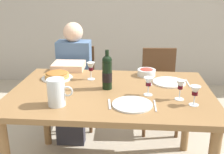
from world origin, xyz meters
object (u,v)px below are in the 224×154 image
at_px(chair_left, 78,81).
at_px(diner_left, 73,78).
at_px(water_pitcher, 57,94).
at_px(wine_glass_spare, 180,86).
at_px(dinner_plate_left_setting, 169,82).
at_px(wine_glass_left_diner, 149,83).
at_px(wine_glass_centre, 195,92).
at_px(dining_table, 111,102).
at_px(salad_bowl, 146,72).
at_px(baked_tart, 57,75).
at_px(wine_glass_right_diner, 91,67).
at_px(dinner_plate_right_setting, 132,104).
at_px(wine_bottle, 107,72).
at_px(chair_right, 159,84).

bearing_deg(chair_left, diner_left, 89.75).
bearing_deg(water_pitcher, wine_glass_spare, 11.07).
bearing_deg(dinner_plate_left_setting, water_pitcher, -148.08).
xyz_separation_m(wine_glass_left_diner, wine_glass_centre, (0.29, -0.15, 0.00)).
xyz_separation_m(dining_table, chair_left, (-0.45, 0.91, -0.17)).
distance_m(salad_bowl, wine_glass_left_diner, 0.44).
bearing_deg(wine_glass_left_diner, baked_tart, 158.24).
relative_size(baked_tart, wine_glass_spare, 1.84).
relative_size(wine_glass_right_diner, wine_glass_spare, 1.05).
bearing_deg(chair_left, dining_table, 114.90).
xyz_separation_m(water_pitcher, wine_glass_right_diner, (0.14, 0.53, 0.02)).
xyz_separation_m(dinner_plate_left_setting, dinner_plate_right_setting, (-0.29, -0.45, 0.00)).
xyz_separation_m(wine_bottle, wine_glass_centre, (0.60, -0.25, -0.04)).
xyz_separation_m(water_pitcher, chair_left, (-0.12, 1.20, -0.34)).
xyz_separation_m(baked_tart, wine_glass_right_diner, (0.29, 0.00, 0.08)).
xyz_separation_m(baked_tart, diner_left, (0.03, 0.44, -0.17)).
height_order(water_pitcher, salad_bowl, water_pitcher).
distance_m(baked_tart, diner_left, 0.48).
xyz_separation_m(chair_left, diner_left, (0.01, -0.24, 0.12)).
bearing_deg(wine_glass_right_diner, salad_bowl, 16.20).
relative_size(chair_left, diner_left, 0.75).
bearing_deg(wine_glass_spare, dining_table, 164.89).
bearing_deg(dinner_plate_right_setting, chair_left, 117.76).
relative_size(dining_table, water_pitcher, 8.25).
xyz_separation_m(dining_table, wine_glass_left_diner, (0.27, -0.07, 0.19)).
xyz_separation_m(baked_tart, wine_glass_left_diner, (0.75, -0.30, 0.07)).
xyz_separation_m(dining_table, baked_tart, (-0.48, 0.23, 0.12)).
bearing_deg(baked_tart, water_pitcher, -74.43).
height_order(dinner_plate_right_setting, chair_left, chair_left).
relative_size(dining_table, diner_left, 1.29).
bearing_deg(chair_left, wine_glass_spare, 130.47).
bearing_deg(wine_bottle, wine_glass_spare, -17.61).
bearing_deg(salad_bowl, dinner_plate_right_setting, -100.57).
distance_m(water_pitcher, wine_glass_left_diner, 0.64).
bearing_deg(dining_table, wine_bottle, 134.43).
bearing_deg(wine_bottle, diner_left, 122.85).
xyz_separation_m(wine_glass_centre, wine_glass_spare, (-0.08, 0.09, 0.01)).
bearing_deg(chair_right, diner_left, 10.04).
bearing_deg(dinner_plate_right_setting, chair_right, 75.94).
bearing_deg(dining_table, dinner_plate_left_setting, 23.65).
bearing_deg(wine_glass_right_diner, diner_left, 120.53).
relative_size(wine_glass_centre, chair_right, 0.15).
relative_size(wine_glass_right_diner, wine_glass_centre, 1.10).
bearing_deg(dinner_plate_left_setting, dinner_plate_right_setting, -122.88).
bearing_deg(dining_table, diner_left, 123.51).
height_order(dining_table, baked_tart, baked_tart).
distance_m(wine_bottle, wine_glass_left_diner, 0.32).
xyz_separation_m(wine_bottle, diner_left, (-0.41, 0.64, -0.27)).
height_order(dining_table, chair_left, chair_left).
bearing_deg(wine_glass_left_diner, salad_bowl, 89.29).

